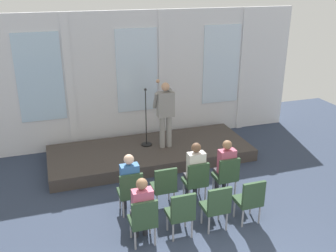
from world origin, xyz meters
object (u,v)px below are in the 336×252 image
Objects in this scene: chair_r0_c0 at (131,190)px; chair_r1_c3 at (250,199)px; chair_r0_c1 at (164,185)px; chair_r1_c1 at (181,212)px; audience_r1_c0 at (142,207)px; chair_r1_c2 at (217,205)px; audience_r0_c0 at (129,180)px; chair_r1_c0 at (143,219)px; audience_r0_c2 at (195,169)px; chair_r0_c2 at (196,179)px; mic_stand at (146,133)px; chair_r0_c3 at (227,174)px; audience_r0_c3 at (225,165)px; speaker at (165,110)px.

chair_r0_c0 is 1.00× the size of chair_r1_c3.
chair_r1_c1 is (0.00, -1.00, 0.00)m from chair_r0_c1.
audience_r1_c0 is 1.41m from chair_r1_c2.
audience_r0_c0 is 1.10m from chair_r1_c0.
audience_r0_c2 reaches higher than audience_r0_c0.
chair_r1_c1 is at bearing -124.92° from chair_r0_c2.
chair_r1_c3 is (0.70, -1.00, 0.00)m from chair_r0_c2.
chair_r0_c0 is (-1.00, -2.50, -0.11)m from mic_stand.
audience_r1_c0 is (0.00, 0.08, 0.19)m from chair_r1_c0.
chair_r1_c1 is (-0.70, -1.08, -0.21)m from audience_r0_c2.
chair_r0_c0 is at bearing 180.00° from chair_r0_c3.
mic_stand is 1.19× the size of audience_r0_c3.
chair_r0_c0 is at bearing -111.78° from mic_stand.
chair_r0_c0 is at bearing 144.39° from chair_r1_c2.
chair_r1_c2 is (1.40, 0.00, 0.00)m from chair_r1_c0.
chair_r0_c0 is 0.72× the size of audience_r0_c3.
speaker reaches higher than audience_r0_c0.
chair_r0_c1 and chair_r1_c2 have the same top height.
chair_r1_c0 is (-0.00, -1.08, -0.18)m from audience_r0_c0.
chair_r1_c3 is (2.09, 0.00, 0.00)m from chair_r1_c0.
audience_r0_c0 is 0.99× the size of audience_r1_c0.
chair_r0_c1 is 0.70× the size of audience_r0_c2.
audience_r1_c0 is at bearing -90.00° from audience_r0_c0.
audience_r0_c3 is 1.39× the size of chair_r1_c1.
audience_r0_c2 is at bearing 90.00° from chair_r0_c2.
chair_r1_c0 is 1.00× the size of chair_r1_c2.
chair_r1_c1 is at bearing -102.92° from speaker.
chair_r0_c2 and chair_r0_c3 have the same top height.
chair_r1_c1 is (0.70, 0.00, 0.00)m from chair_r1_c0.
chair_r0_c0 is 1.41m from audience_r0_c2.
chair_r1_c2 is at bearing -55.08° from chair_r0_c1.
mic_stand is 1.65× the size of chair_r1_c2.
audience_r0_c3 is 1.39× the size of chair_r1_c0.
audience_r1_c0 is (-0.70, -0.92, 0.19)m from chair_r0_c1.
audience_r0_c3 is 2.32m from audience_r1_c0.
audience_r0_c3 is (2.09, 0.08, 0.19)m from chair_r0_c0.
chair_r0_c0 is 2.10m from audience_r0_c3.
chair_r1_c0 is at bearing -154.48° from chair_r0_c3.
chair_r1_c2 is (-0.05, -3.26, -0.78)m from speaker.
mic_stand reaches higher than chair_r1_c0.
speaker is 3.43m from chair_r1_c1.
chair_r0_c1 is 1.00× the size of chair_r1_c0.
mic_stand is 1.65× the size of chair_r1_c1.
chair_r0_c0 is (-1.44, -2.26, -0.78)m from speaker.
chair_r0_c0 is at bearing -176.71° from audience_r0_c2.
chair_r1_c0 is at bearing -90.00° from audience_r1_c0.
chair_r0_c3 is at bearing -73.97° from speaker.
chair_r1_c0 is at bearing 180.00° from chair_r1_c1.
chair_r0_c0 is at bearing 90.00° from audience_r1_c0.
chair_r0_c3 is (1.09, -2.50, -0.11)m from mic_stand.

